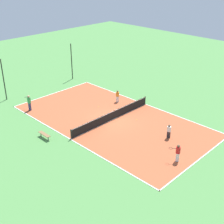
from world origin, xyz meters
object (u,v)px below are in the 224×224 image
(tennis_net, at_px, (112,115))
(tennis_ball_far_baseline, at_px, (137,120))
(bench, at_px, (44,135))
(player_center_orange, at_px, (117,95))
(fence_post_back_left, at_px, (4,80))
(player_coach_red, at_px, (178,152))
(tennis_ball_near_net, at_px, (99,107))
(fence_post_back_right, at_px, (72,62))
(player_far_white, at_px, (169,131))
(tennis_ball_midcourt, at_px, (90,85))
(player_far_green, at_px, (29,102))

(tennis_net, height_order, tennis_ball_far_baseline, tennis_net)
(bench, relative_size, player_center_orange, 1.04)
(fence_post_back_left, bearing_deg, player_coach_red, -80.80)
(player_center_orange, relative_size, player_coach_red, 0.90)
(tennis_ball_far_baseline, relative_size, tennis_ball_near_net, 1.00)
(player_center_orange, bearing_deg, fence_post_back_left, 58.28)
(player_coach_red, relative_size, fence_post_back_left, 0.32)
(bench, xyz_separation_m, tennis_ball_far_baseline, (8.57, -3.65, -0.33))
(player_coach_red, relative_size, fence_post_back_right, 0.32)
(player_coach_red, distance_m, tennis_ball_far_baseline, 7.72)
(player_far_white, bearing_deg, tennis_ball_near_net, -79.56)
(tennis_ball_far_baseline, bearing_deg, player_center_orange, 67.04)
(player_coach_red, relative_size, tennis_ball_near_net, 22.75)
(player_coach_red, xyz_separation_m, tennis_ball_midcourt, (6.35, 17.62, -0.85))
(player_center_orange, distance_m, tennis_ball_near_net, 2.61)
(bench, distance_m, player_far_green, 6.46)
(tennis_ball_near_net, bearing_deg, player_coach_red, -102.39)
(player_center_orange, relative_size, fence_post_back_left, 0.29)
(tennis_ball_near_net, bearing_deg, fence_post_back_right, 67.76)
(tennis_net, bearing_deg, tennis_ball_far_baseline, -46.47)
(bench, height_order, player_center_orange, player_center_orange)
(tennis_net, relative_size, tennis_ball_midcourt, 156.04)
(player_center_orange, bearing_deg, player_coach_red, 173.06)
(tennis_ball_far_baseline, bearing_deg, fence_post_back_right, 77.32)
(tennis_net, bearing_deg, bench, 164.89)
(player_far_white, relative_size, tennis_ball_near_net, 20.10)
(bench, relative_size, tennis_ball_midcourt, 21.39)
(player_coach_red, xyz_separation_m, fence_post_back_left, (-3.42, 21.14, 1.51))
(fence_post_back_right, bearing_deg, player_far_green, -154.68)
(tennis_ball_midcourt, xyz_separation_m, tennis_ball_near_net, (-3.71, -5.61, 0.00))
(player_coach_red, height_order, tennis_ball_far_baseline, player_coach_red)
(tennis_ball_midcourt, bearing_deg, tennis_ball_far_baseline, -106.58)
(player_far_white, height_order, fence_post_back_left, fence_post_back_left)
(player_far_white, distance_m, tennis_ball_near_net, 9.42)
(tennis_ball_far_baseline, height_order, tennis_ball_near_net, same)
(player_far_white, relative_size, tennis_ball_far_baseline, 20.10)
(tennis_ball_midcourt, bearing_deg, player_far_white, -104.29)
(tennis_ball_midcourt, bearing_deg, fence_post_back_right, 89.74)
(tennis_ball_midcourt, distance_m, tennis_ball_near_net, 6.73)
(tennis_net, distance_m, fence_post_back_left, 13.43)
(player_far_white, height_order, player_center_orange, player_center_orange)
(bench, bearing_deg, player_far_green, -20.63)
(player_far_white, xyz_separation_m, fence_post_back_left, (-5.96, 18.51, 1.63))
(tennis_ball_midcourt, relative_size, fence_post_back_left, 0.01)
(player_far_green, bearing_deg, player_center_orange, -120.64)
(player_center_orange, distance_m, tennis_ball_far_baseline, 4.92)
(player_far_white, relative_size, tennis_ball_midcourt, 20.10)
(tennis_ball_near_net, bearing_deg, tennis_net, -109.82)
(player_far_white, relative_size, player_far_green, 0.79)
(bench, height_order, player_far_green, player_far_green)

